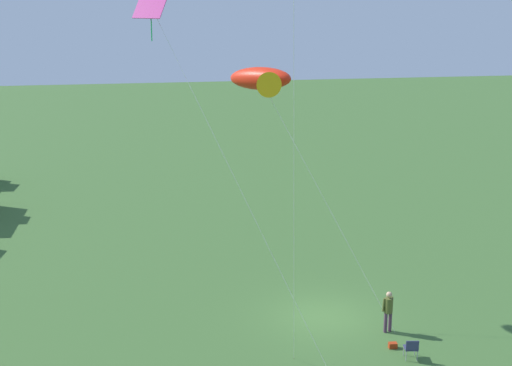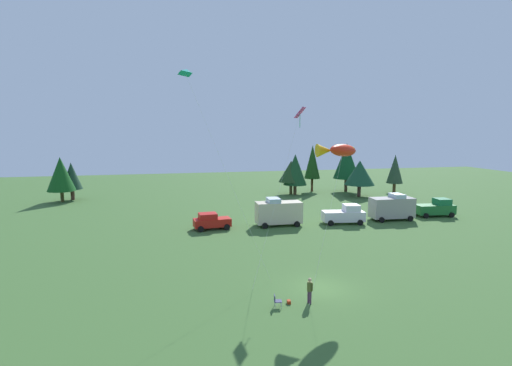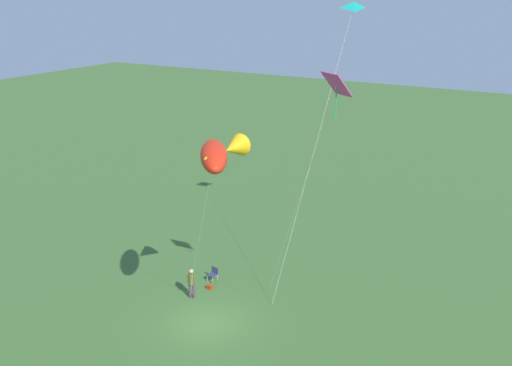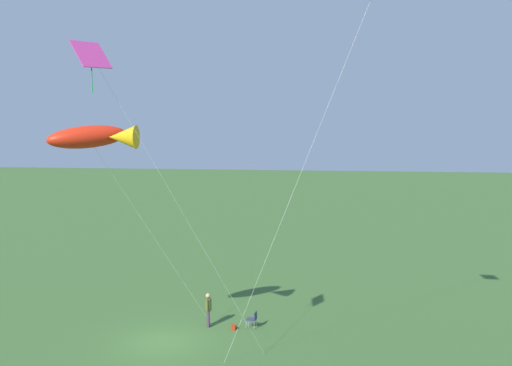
{
  "view_description": "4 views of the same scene",
  "coord_description": "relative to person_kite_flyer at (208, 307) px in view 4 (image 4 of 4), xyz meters",
  "views": [
    {
      "loc": [
        -26.77,
        7.32,
        13.39
      ],
      "look_at": [
        -2.5,
        3.28,
        6.69
      ],
      "focal_mm": 50.0,
      "sensor_mm": 36.0,
      "label": 1
    },
    {
      "loc": [
        -10.66,
        -25.9,
        11.38
      ],
      "look_at": [
        -4.1,
        3.51,
        7.34
      ],
      "focal_mm": 28.0,
      "sensor_mm": 36.0,
      "label": 2
    },
    {
      "loc": [
        21.89,
        15.57,
        16.44
      ],
      "look_at": [
        -5.08,
        -0.07,
        6.1
      ],
      "focal_mm": 42.0,
      "sensor_mm": 36.0,
      "label": 3
    },
    {
      "loc": [
        -7.3,
        26.58,
        11.01
      ],
      "look_at": [
        -4.61,
        1.49,
        7.86
      ],
      "focal_mm": 42.0,
      "sensor_mm": 36.0,
      "label": 4
    }
  ],
  "objects": [
    {
      "name": "ground_plane",
      "position": [
        1.77,
        2.23,
        -1.02
      ],
      "size": [
        160.0,
        160.0,
        0.0
      ],
      "primitive_type": "plane",
      "color": "#3A602C"
    },
    {
      "name": "person_kite_flyer",
      "position": [
        0.0,
        0.0,
        0.0
      ],
      "size": [
        0.42,
        0.52,
        1.74
      ],
      "rotation": [
        0.0,
        0.0,
        0.28
      ],
      "color": "#4D3149",
      "rests_on": "ground"
    },
    {
      "name": "folding_chair",
      "position": [
        -2.28,
        -0.11,
        -0.53
      ],
      "size": [
        0.55,
        0.55,
        0.82
      ],
      "rotation": [
        0.0,
        0.0,
        -0.15
      ],
      "color": "#303356",
      "rests_on": "ground"
    },
    {
      "name": "backpack_on_grass",
      "position": [
        -1.34,
        0.26,
        -0.91
      ],
      "size": [
        0.24,
        0.34,
        0.22
      ],
      "primitive_type": "cube",
      "rotation": [
        0.0,
        0.0,
        1.49
      ],
      "color": "#A52E10",
      "rests_on": "ground"
    },
    {
      "name": "kite_large_fish",
      "position": [
        3.82,
        4.53,
        8.8
      ],
      "size": [
        6.05,
        6.29,
        10.4
      ],
      "color": "red",
      "rests_on": "ground"
    },
    {
      "name": "kite_diamond_rainbow",
      "position": [
        2.08,
        8.81,
        11.46
      ],
      "size": [
        6.04,
        6.52,
        13.28
      ],
      "color": "#D13991",
      "rests_on": "ground"
    }
  ]
}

